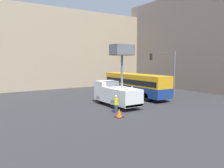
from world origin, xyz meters
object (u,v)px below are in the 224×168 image
at_px(utility_truck, 116,93).
at_px(road_worker_directing, 132,94).
at_px(traffic_cone_near_truck, 119,113).
at_px(road_worker_near_truck, 116,104).
at_px(city_bus, 135,83).
at_px(traffic_light_pole, 166,66).

height_order(utility_truck, road_worker_directing, utility_truck).
bearing_deg(traffic_cone_near_truck, road_worker_near_truck, 66.66).
bearing_deg(traffic_cone_near_truck, utility_truck, 59.55).
bearing_deg(road_worker_near_truck, road_worker_directing, -94.73).
xyz_separation_m(road_worker_near_truck, traffic_cone_near_truck, (-0.66, -1.53, -0.49)).
bearing_deg(utility_truck, city_bus, 33.10).
distance_m(city_bus, road_worker_directing, 4.01).
bearing_deg(road_worker_near_truck, traffic_light_pole, -112.76).
bearing_deg(traffic_light_pole, utility_truck, -173.26).
xyz_separation_m(road_worker_near_truck, road_worker_directing, (4.85, 3.70, 0.10)).
bearing_deg(city_bus, road_worker_directing, 115.67).
bearing_deg(road_worker_near_truck, utility_truck, -76.11).
relative_size(utility_truck, traffic_cone_near_truck, 8.46).
distance_m(traffic_light_pole, road_worker_directing, 6.79).
height_order(utility_truck, traffic_cone_near_truck, utility_truck).
height_order(road_worker_near_truck, traffic_cone_near_truck, road_worker_near_truck).
height_order(traffic_light_pole, traffic_cone_near_truck, traffic_light_pole).
relative_size(city_bus, road_worker_directing, 5.96).
xyz_separation_m(city_bus, road_worker_near_truck, (-7.60, -6.47, -1.01)).
xyz_separation_m(utility_truck, traffic_cone_near_truck, (-2.50, -4.25, -1.14)).
height_order(utility_truck, road_worker_near_truck, utility_truck).
bearing_deg(city_bus, road_worker_near_truck, 110.80).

